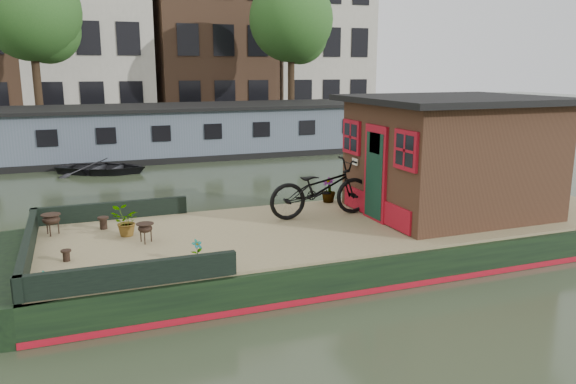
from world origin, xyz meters
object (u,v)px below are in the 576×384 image
object	(u,v)px
bicycle	(321,188)
brazier_rear	(52,224)
potted_plant_a	(197,250)
brazier_front	(145,233)
dinghy	(102,164)
cabin	(451,154)

from	to	relation	value
bicycle	brazier_rear	size ratio (longest dim) A/B	5.67
potted_plant_a	bicycle	bearing A→B (deg)	31.83
potted_plant_a	brazier_front	distance (m)	1.43
brazier_front	dinghy	distance (m)	10.90
dinghy	potted_plant_a	bearing A→B (deg)	-150.24
cabin	brazier_front	bearing A→B (deg)	179.20
bicycle	dinghy	distance (m)	11.04
brazier_rear	dinghy	world-z (taller)	brazier_rear
potted_plant_a	cabin	bearing A→B (deg)	12.02
bicycle	brazier_rear	bearing A→B (deg)	83.35
bicycle	potted_plant_a	size ratio (longest dim) A/B	6.21
potted_plant_a	dinghy	size ratio (longest dim) A/B	0.11
brazier_front	potted_plant_a	bearing A→B (deg)	-63.27
brazier_rear	dinghy	distance (m)	9.89
brazier_front	dinghy	bearing A→B (deg)	91.06
cabin	brazier_front	size ratio (longest dim) A/B	11.41
cabin	dinghy	bearing A→B (deg)	120.45
brazier_front	bicycle	bearing A→B (deg)	8.68
brazier_rear	dinghy	size ratio (longest dim) A/B	0.13
bicycle	potted_plant_a	distance (m)	3.49
brazier_front	brazier_rear	size ratio (longest dim) A/B	0.90
bicycle	brazier_front	bearing A→B (deg)	98.09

